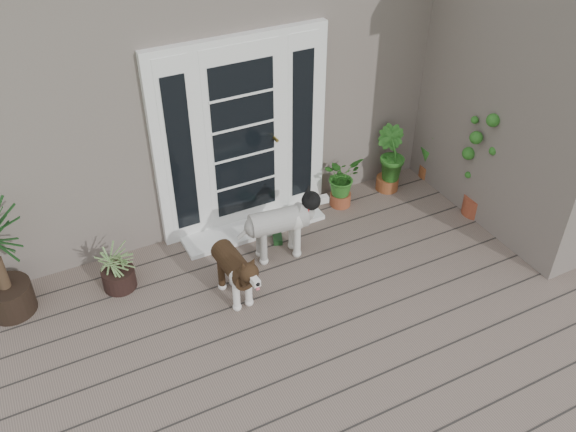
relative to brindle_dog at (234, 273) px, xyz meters
name	(u,v)px	position (x,y,z in m)	size (l,w,h in m)	color
deck	(366,350)	(0.80, -1.11, -0.36)	(6.20, 4.60, 0.12)	#6B5B4C
house_main	(190,35)	(0.80, 3.14, 1.13)	(7.40, 4.00, 3.10)	#665E54
house_wing	(553,87)	(3.70, -0.01, 1.13)	(1.60, 2.40, 3.10)	#665E54
door_unit	(242,136)	(0.60, 1.09, 0.77)	(1.90, 0.14, 2.15)	white
door_step	(254,227)	(0.60, 0.89, -0.28)	(1.60, 0.40, 0.05)	white
brindle_dog	(234,273)	(0.00, 0.00, 0.00)	(0.31, 0.72, 0.60)	#3B2615
white_dog	(279,230)	(0.65, 0.37, 0.03)	(0.34, 0.79, 0.66)	silver
spider_plant	(116,264)	(-0.96, 0.65, -0.01)	(0.54, 0.54, 0.58)	#82A465
herb_a	(341,185)	(1.70, 0.86, -0.03)	(0.43, 0.43, 0.54)	#1B601C
herb_b	(389,168)	(2.37, 0.89, 0.00)	(0.40, 0.40, 0.60)	#1D5217
herb_c	(434,154)	(3.03, 0.89, 0.01)	(0.40, 0.40, 0.62)	#265F1B
sapling	(488,153)	(2.99, 0.02, 0.50)	(0.47, 0.47, 1.59)	#1D5217
clog_left	(294,216)	(1.08, 0.84, -0.25)	(0.15, 0.32, 0.10)	black
clog_right	(277,235)	(0.76, 0.62, -0.26)	(0.13, 0.29, 0.09)	#163817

